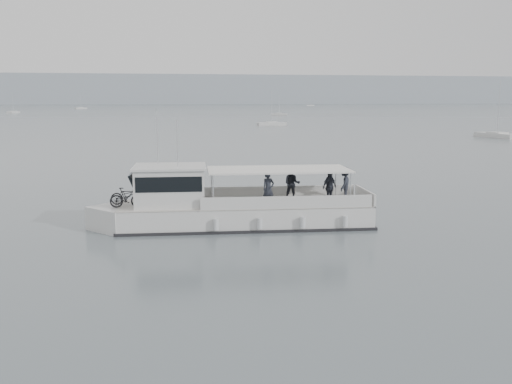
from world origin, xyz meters
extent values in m
plane|color=#556064|center=(0.00, 0.00, 0.00)|extent=(1400.00, 1400.00, 0.00)
cube|color=#939EA8|center=(0.00, 560.00, 14.00)|extent=(1400.00, 90.00, 28.00)
cube|color=silver|center=(-0.78, -2.95, 0.43)|extent=(11.78, 3.99, 1.25)
cube|color=silver|center=(-6.54, -2.49, 0.43)|extent=(3.13, 3.13, 1.25)
cube|color=beige|center=(-0.78, -2.95, 1.06)|extent=(11.78, 3.99, 0.06)
cube|color=black|center=(-0.78, -2.95, 0.05)|extent=(11.98, 4.12, 0.17)
cube|color=silver|center=(1.07, -1.60, 1.35)|extent=(7.70, 0.70, 0.58)
cube|color=silver|center=(0.84, -4.56, 1.35)|extent=(7.70, 0.70, 0.58)
cube|color=silver|center=(4.94, -3.40, 1.35)|extent=(0.34, 3.08, 0.58)
cube|color=silver|center=(-4.24, -2.67, 1.93)|extent=(3.28, 2.84, 1.74)
cube|color=black|center=(-5.72, -2.56, 2.07)|extent=(0.73, 2.45, 1.12)
cube|color=black|center=(-4.24, -2.67, 2.22)|extent=(3.09, 2.86, 0.67)
cube|color=silver|center=(-4.24, -2.67, 2.84)|extent=(3.49, 3.04, 0.10)
cube|color=white|center=(0.76, -3.07, 2.65)|extent=(6.76, 3.40, 0.08)
cylinder|color=silver|center=(-2.42, -4.17, 1.86)|extent=(0.06, 0.06, 1.59)
cylinder|color=silver|center=(-2.21, -1.48, 1.86)|extent=(0.06, 0.06, 1.59)
cylinder|color=silver|center=(3.73, -4.66, 1.86)|extent=(0.06, 0.06, 1.59)
cylinder|color=silver|center=(3.94, -1.96, 1.86)|extent=(0.06, 0.06, 1.59)
cylinder|color=silver|center=(-4.74, -1.76, 4.10)|extent=(0.03, 0.03, 2.51)
cylinder|color=silver|center=(-3.90, -3.38, 3.90)|extent=(0.03, 0.03, 2.12)
cylinder|color=silver|center=(-2.35, -4.52, 0.48)|extent=(0.25, 0.25, 0.48)
cylinder|color=silver|center=(-0.43, -4.68, 0.48)|extent=(0.25, 0.25, 0.48)
cylinder|color=silver|center=(1.49, -4.83, 0.48)|extent=(0.25, 0.25, 0.48)
cylinder|color=silver|center=(3.42, -4.98, 0.48)|extent=(0.25, 0.25, 0.48)
imported|color=black|center=(-6.13, -2.14, 1.49)|extent=(1.69, 0.70, 0.87)
imported|color=black|center=(-6.19, -2.91, 1.52)|extent=(1.55, 0.55, 0.92)
imported|color=#252832|center=(0.12, -3.89, 1.87)|extent=(0.69, 0.57, 1.62)
imported|color=#252832|center=(1.58, -2.46, 1.87)|extent=(0.94, 0.82, 1.62)
imported|color=#252832|center=(3.02, -3.83, 1.87)|extent=(1.00, 0.87, 1.62)
imported|color=#252832|center=(4.06, -2.94, 1.87)|extent=(1.06, 1.21, 1.62)
cube|color=silver|center=(39.47, 165.41, 0.30)|extent=(5.83, 3.46, 0.75)
cube|color=silver|center=(39.47, 165.41, 0.62)|extent=(2.34, 2.10, 0.45)
cylinder|color=silver|center=(39.47, 165.41, 3.66)|extent=(0.08, 0.08, 6.11)
cube|color=silver|center=(21.23, 93.07, 0.30)|extent=(6.40, 2.49, 0.75)
cube|color=silver|center=(21.23, 93.07, 0.62)|extent=(2.32, 1.92, 0.45)
cylinder|color=silver|center=(21.23, 93.07, 4.04)|extent=(0.08, 0.08, 6.89)
cube|color=silver|center=(-57.85, 213.64, 0.30)|extent=(3.90, 7.21, 0.75)
cube|color=silver|center=(-57.85, 213.64, 0.62)|extent=(2.48, 2.82, 0.45)
cylinder|color=silver|center=(-57.85, 213.64, 4.38)|extent=(0.08, 0.08, 7.56)
cube|color=silver|center=(115.38, 390.26, 0.30)|extent=(5.62, 1.88, 0.75)
cube|color=silver|center=(115.38, 390.26, 0.62)|extent=(1.98, 1.60, 0.45)
cube|color=silver|center=(-41.65, 301.02, 0.30)|extent=(6.54, 5.19, 0.75)
cube|color=silver|center=(-41.65, 301.02, 0.62)|extent=(2.87, 2.73, 0.45)
cylinder|color=silver|center=(-41.65, 301.02, 4.14)|extent=(0.08, 0.08, 7.09)
cube|color=silver|center=(46.74, 49.52, 0.30)|extent=(3.77, 7.55, 0.75)
cube|color=silver|center=(46.74, 49.52, 0.62)|extent=(2.50, 2.89, 0.45)
cylinder|color=silver|center=(46.74, 49.52, 4.57)|extent=(0.08, 0.08, 7.95)
camera|label=1|loc=(-5.12, -28.78, 5.95)|focal=40.00mm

